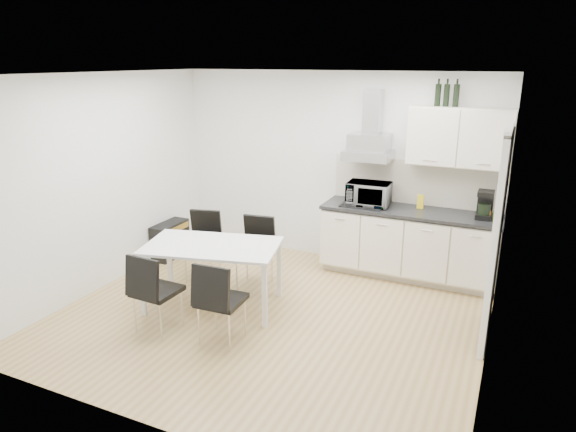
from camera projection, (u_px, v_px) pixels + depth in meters
name	position (u px, v px, depth m)	size (l,w,h in m)	color
ground	(270.00, 315.00, 5.72)	(4.50, 4.50, 0.00)	tan
wall_back	(333.00, 168.00, 7.08)	(4.50, 0.10, 2.60)	white
wall_front	(141.00, 273.00, 3.60)	(4.50, 0.10, 2.60)	white
wall_left	(103.00, 183.00, 6.23)	(0.10, 4.00, 2.60)	white
wall_right	(500.00, 232.00, 4.45)	(0.10, 4.00, 2.60)	white
ceiling	(267.00, 74.00, 4.96)	(4.50, 4.50, 0.00)	white
doorway	(496.00, 239.00, 5.02)	(0.08, 1.04, 2.10)	white
kitchenette	(414.00, 216.00, 6.52)	(2.22, 0.64, 2.52)	beige
dining_table	(212.00, 251.00, 5.76)	(1.64, 1.17, 0.75)	white
chair_far_left	(202.00, 247.00, 6.56)	(0.44, 0.50, 0.88)	black
chair_far_right	(254.00, 254.00, 6.33)	(0.44, 0.50, 0.88)	black
chair_near_left	(157.00, 292.00, 5.29)	(0.44, 0.50, 0.88)	black
chair_near_right	(221.00, 301.00, 5.09)	(0.44, 0.50, 0.88)	black
guitar_amp	(170.00, 240.00, 7.37)	(0.26, 0.61, 0.51)	black
floor_speaker	(259.00, 237.00, 7.78)	(0.18, 0.16, 0.30)	black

